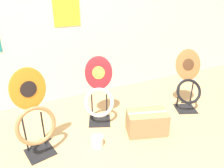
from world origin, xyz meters
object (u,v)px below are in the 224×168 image
(toilet_seat_display_orange_sun, at_px, (34,117))
(paint_can, at_px, (97,141))
(storage_box, at_px, (147,122))
(toilet_seat_display_crimson_swirl, at_px, (99,94))
(toilet_seat_display_woodgrain, at_px, (188,84))

(toilet_seat_display_orange_sun, bearing_deg, paint_can, -15.23)
(paint_can, distance_m, storage_box, 0.64)
(toilet_seat_display_crimson_swirl, height_order, paint_can, toilet_seat_display_crimson_swirl)
(paint_can, bearing_deg, toilet_seat_display_orange_sun, 164.77)
(toilet_seat_display_woodgrain, height_order, toilet_seat_display_orange_sun, toilet_seat_display_orange_sun)
(paint_can, bearing_deg, toilet_seat_display_crimson_swirl, 64.72)
(toilet_seat_display_crimson_swirl, height_order, toilet_seat_display_orange_sun, toilet_seat_display_orange_sun)
(toilet_seat_display_woodgrain, distance_m, storage_box, 0.91)
(paint_can, xyz_separation_m, storage_box, (0.64, -0.03, 0.07))
(toilet_seat_display_orange_sun, bearing_deg, toilet_seat_display_crimson_swirl, 20.00)
(toilet_seat_display_woodgrain, bearing_deg, storage_box, -163.65)
(toilet_seat_display_crimson_swirl, relative_size, paint_can, 6.04)
(toilet_seat_display_crimson_swirl, distance_m, storage_box, 0.69)
(toilet_seat_display_woodgrain, height_order, paint_can, toilet_seat_display_woodgrain)
(toilet_seat_display_woodgrain, bearing_deg, toilet_seat_display_crimson_swirl, 168.93)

